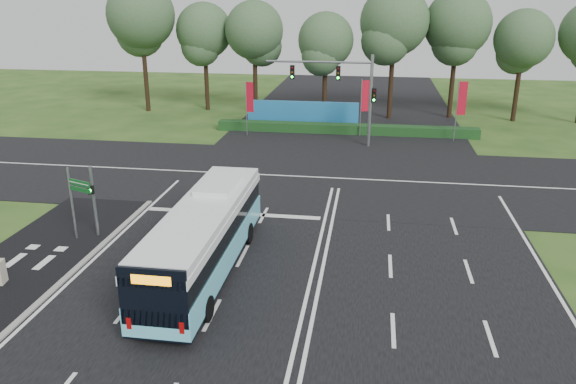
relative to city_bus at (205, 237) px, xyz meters
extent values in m
plane|color=#234617|center=(4.47, 1.73, -1.65)|extent=(120.00, 120.00, 0.00)
cube|color=black|center=(4.47, 1.73, -1.63)|extent=(20.00, 120.00, 0.04)
cube|color=black|center=(4.47, 13.73, -1.63)|extent=(120.00, 14.00, 0.05)
cube|color=black|center=(-8.03, -1.27, -1.62)|extent=(5.00, 18.00, 0.06)
cube|color=gray|center=(-5.63, -1.27, -1.59)|extent=(0.25, 18.00, 0.12)
cube|color=#63CFE6|center=(0.00, 0.01, -0.63)|extent=(2.40, 11.44, 1.05)
cube|color=black|center=(0.00, 0.01, -1.11)|extent=(2.38, 11.39, 0.29)
cube|color=black|center=(0.00, 0.01, 0.32)|extent=(2.30, 11.27, 0.91)
cube|color=white|center=(0.00, 0.01, 0.89)|extent=(2.40, 11.44, 0.33)
cube|color=white|center=(0.00, 0.01, 1.23)|extent=(2.35, 10.99, 0.33)
cube|color=white|center=(0.00, 2.40, 1.51)|extent=(1.53, 2.86, 0.24)
cube|color=black|center=(-0.01, -5.65, 0.37)|extent=(2.31, 0.12, 2.10)
cube|color=orange|center=(-0.01, -5.69, 1.03)|extent=(1.33, 0.06, 0.33)
cylinder|color=black|center=(-1.11, 3.26, -1.16)|extent=(0.27, 0.99, 0.99)
cylinder|color=black|center=(1.12, 3.25, -1.16)|extent=(0.27, 0.99, 0.99)
cylinder|color=black|center=(-1.12, -3.61, -1.16)|extent=(0.27, 0.99, 0.99)
cylinder|color=black|center=(1.11, -3.61, -1.16)|extent=(0.27, 0.99, 0.99)
cylinder|color=gray|center=(-6.37, 2.94, 0.14)|extent=(0.14, 0.14, 3.58)
cube|color=black|center=(-6.37, 2.76, 0.80)|extent=(0.34, 0.28, 0.41)
sphere|color=#19F233|center=(-6.37, 2.66, 0.80)|extent=(0.14, 0.14, 0.14)
cylinder|color=gray|center=(-7.23, 2.43, 0.15)|extent=(0.11, 0.11, 3.62)
cube|color=#0D4B1B|center=(-6.60, 2.18, 1.33)|extent=(1.28, 0.55, 0.27)
cube|color=#0D4B1B|center=(-6.60, 2.18, 1.01)|extent=(1.28, 0.55, 0.20)
cube|color=white|center=(-6.60, 2.15, 1.33)|extent=(1.18, 0.47, 0.04)
cylinder|color=gray|center=(-3.63, 24.19, 0.64)|extent=(0.07, 0.07, 4.60)
cube|color=#B10F22|center=(-3.30, 24.12, 1.61)|extent=(0.61, 0.16, 2.45)
cylinder|color=gray|center=(5.71, 25.45, 0.71)|extent=(0.07, 0.07, 4.72)
cube|color=#B10F22|center=(6.02, 25.59, 1.71)|extent=(0.59, 0.30, 2.52)
cylinder|color=gray|center=(13.24, 24.83, 0.80)|extent=(0.08, 0.08, 4.91)
cube|color=#B10F22|center=(13.60, 24.84, 1.83)|extent=(0.66, 0.06, 2.62)
cylinder|color=gray|center=(6.47, 22.23, 1.85)|extent=(0.24, 0.24, 7.00)
cylinder|color=gray|center=(2.47, 22.23, 4.75)|extent=(8.00, 0.16, 0.16)
cube|color=black|center=(3.97, 22.23, 3.95)|extent=(0.32, 0.28, 1.05)
cube|color=black|center=(0.47, 22.23, 3.95)|extent=(0.32, 0.28, 1.05)
cube|color=black|center=(6.72, 22.23, 2.35)|extent=(0.32, 0.28, 1.05)
cube|color=#143918|center=(4.47, 26.23, -1.25)|extent=(22.00, 1.20, 0.80)
cube|color=#1F6EAA|center=(0.47, 28.73, -0.55)|extent=(10.00, 0.30, 2.20)
cylinder|color=black|center=(-15.87, 33.12, 2.78)|extent=(0.44, 0.44, 8.86)
sphere|color=#355331|center=(-15.87, 33.12, 7.68)|extent=(6.53, 6.53, 6.53)
cylinder|color=black|center=(-10.10, 34.68, 2.06)|extent=(0.44, 0.44, 7.43)
sphere|color=#355331|center=(-10.10, 34.68, 6.16)|extent=(5.47, 5.47, 5.47)
cylinder|color=black|center=(-4.86, 33.75, 2.13)|extent=(0.44, 0.44, 7.57)
sphere|color=#355331|center=(-4.86, 33.75, 6.31)|extent=(5.57, 5.57, 5.57)
cylinder|color=black|center=(2.13, 32.03, 1.79)|extent=(0.44, 0.44, 6.89)
sphere|color=#355331|center=(2.13, 32.03, 5.60)|extent=(5.08, 5.08, 5.08)
cylinder|color=black|center=(8.24, 33.04, 2.58)|extent=(0.44, 0.44, 8.46)
sphere|color=#355331|center=(8.24, 33.04, 7.25)|extent=(6.24, 6.24, 6.24)
cylinder|color=black|center=(13.95, 34.26, 2.47)|extent=(0.44, 0.44, 8.25)
sphere|color=#355331|center=(13.95, 34.26, 7.03)|extent=(6.08, 6.08, 6.08)
cylinder|color=black|center=(19.70, 33.64, 1.89)|extent=(0.44, 0.44, 7.09)
sphere|color=#355331|center=(19.70, 33.64, 5.80)|extent=(5.22, 5.22, 5.22)
camera|label=1|loc=(6.65, -20.65, 9.59)|focal=35.00mm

